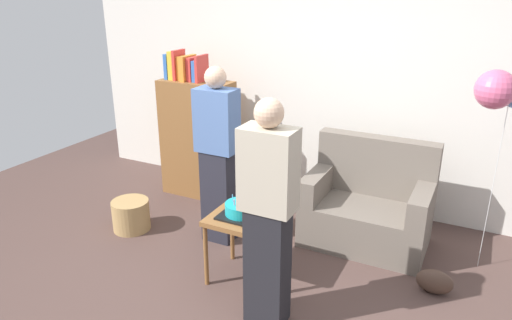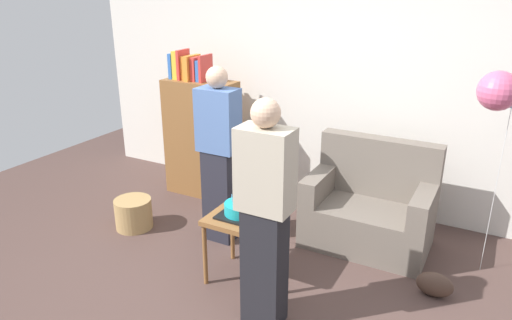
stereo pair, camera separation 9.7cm
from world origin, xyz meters
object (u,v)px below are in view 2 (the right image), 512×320
(balloon_bunch, at_px, (507,92))
(side_table, at_px, (241,225))
(person_blowing_candles, at_px, (219,156))
(birthday_cake, at_px, (241,210))
(handbag, at_px, (435,285))
(couch, at_px, (370,209))
(person_holding_cake, at_px, (265,216))
(bookshelf, at_px, (201,135))
(wicker_basket, at_px, (134,213))

(balloon_bunch, bearing_deg, side_table, -148.24)
(side_table, height_order, person_blowing_candles, person_blowing_candles)
(birthday_cake, distance_m, handbag, 1.60)
(couch, distance_m, side_table, 1.30)
(side_table, relative_size, person_holding_cake, 0.35)
(bookshelf, distance_m, birthday_cake, 1.77)
(side_table, bearing_deg, wicker_basket, 170.32)
(wicker_basket, bearing_deg, birthday_cake, -9.68)
(bookshelf, height_order, wicker_basket, bookshelf)
(side_table, height_order, handbag, side_table)
(couch, relative_size, balloon_bunch, 0.65)
(birthday_cake, xyz_separation_m, person_blowing_candles, (-0.49, 0.47, 0.21))
(bookshelf, bearing_deg, couch, -5.95)
(person_blowing_candles, height_order, person_holding_cake, same)
(couch, xyz_separation_m, side_table, (-0.75, -1.05, 0.14))
(person_holding_cake, relative_size, handbag, 5.82)
(handbag, bearing_deg, birthday_cake, -161.05)
(person_blowing_candles, distance_m, person_holding_cake, 1.23)
(side_table, xyz_separation_m, balloon_bunch, (1.68, 1.04, 1.04))
(person_blowing_candles, relative_size, wicker_basket, 4.53)
(birthday_cake, relative_size, person_holding_cake, 0.20)
(side_table, height_order, person_holding_cake, person_holding_cake)
(side_table, bearing_deg, couch, 54.58)
(bookshelf, height_order, birthday_cake, bookshelf)
(side_table, relative_size, wicker_basket, 1.58)
(birthday_cake, relative_size, wicker_basket, 0.89)
(bookshelf, bearing_deg, birthday_cake, -45.52)
(birthday_cake, bearing_deg, couch, 54.58)
(person_blowing_candles, xyz_separation_m, wicker_basket, (-0.87, -0.23, -0.68))
(person_holding_cake, height_order, balloon_bunch, balloon_bunch)
(person_blowing_candles, bearing_deg, bookshelf, 136.48)
(balloon_bunch, bearing_deg, wicker_basket, -165.15)
(handbag, height_order, balloon_bunch, balloon_bunch)
(couch, height_order, handbag, couch)
(side_table, distance_m, birthday_cake, 0.14)
(person_blowing_candles, distance_m, handbag, 2.06)
(person_holding_cake, height_order, wicker_basket, person_holding_cake)
(couch, xyz_separation_m, wicker_basket, (-2.11, -0.82, -0.19))
(person_blowing_candles, relative_size, person_holding_cake, 1.00)
(couch, xyz_separation_m, birthday_cake, (-0.75, -1.05, 0.28))
(side_table, bearing_deg, balloon_bunch, 31.76)
(person_blowing_candles, height_order, wicker_basket, person_blowing_candles)
(couch, height_order, birthday_cake, couch)
(balloon_bunch, bearing_deg, bookshelf, 175.60)
(birthday_cake, relative_size, person_blowing_candles, 0.20)
(person_holding_cake, distance_m, balloon_bunch, 2.02)
(person_holding_cake, distance_m, wicker_basket, 1.99)
(side_table, xyz_separation_m, person_blowing_candles, (-0.49, 0.47, 0.35))
(handbag, bearing_deg, side_table, -161.05)
(bookshelf, distance_m, balloon_bunch, 3.04)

